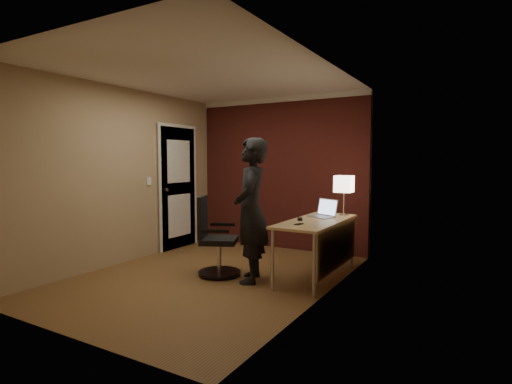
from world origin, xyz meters
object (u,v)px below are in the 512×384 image
Objects in this scene: office_chair at (214,241)px; person at (251,210)px; desk at (322,231)px; mouse at (300,219)px; laptop at (324,212)px; desk_lamp at (344,185)px; phone at (299,224)px.

person is at bearing 2.91° from office_chair.
mouse is at bearing -153.50° from desk.
office_chair is at bearing -156.72° from desk.
desk is 1.51× the size of office_chair.
desk is 3.68× the size of laptop.
phone is at bearing -102.55° from desk_lamp.
desk_lamp reaches higher than phone.
desk is 0.45m from phone.
laptop is 0.41× the size of office_chair.
person is at bearing -127.09° from desk_lamp.
desk_lamp is 1.08m from phone.
person reaches higher than office_chair.
office_chair is 0.57× the size of person.
office_chair is (-1.33, -1.09, -0.71)m from desk_lamp.
phone is at bearing -92.09° from mouse.
laptop is at bearing 105.73° from desk.
desk_lamp is at bearing 80.42° from desk.
desk_lamp is at bearing 52.74° from laptop.
mouse is 0.06× the size of person.
phone is (-0.12, -0.42, 0.13)m from desk.
desk_lamp is 0.31× the size of person.
desk is 13.04× the size of phone.
person reaches higher than desk.
office_chair is at bearing -164.73° from phone.
phone is 0.61m from person.
laptop reaches higher than mouse.
mouse is 1.12m from office_chair.
laptop is at bearing 36.52° from office_chair.
desk is 0.38m from laptop.
person is at bearing -144.58° from desk.
person is (-0.59, -0.09, 0.13)m from phone.
phone is (-0.22, -0.98, -0.41)m from desk_lamp.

